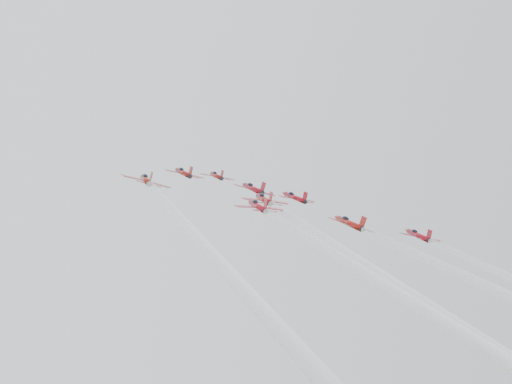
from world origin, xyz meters
name	(u,v)px	position (x,y,z in m)	size (l,w,h in m)	color
jet_lead	(216,176)	(-2.05, 22.05, 172.26)	(8.61, 10.56, 8.13)	maroon
jet_row2_left	(183,173)	(-12.85, 13.36, 165.70)	(9.22, 11.32, 8.71)	maroon
jet_row2_center	(253,188)	(2.85, 10.60, 163.63)	(10.28, 12.62, 9.71)	maroon
jet_row2_right	(295,197)	(13.30, 10.59, 163.62)	(9.29, 11.40, 8.77)	maroon
jet_center	(373,257)	(-1.05, -42.22, 123.68)	(9.74, 85.40, 64.90)	#9D0F10
jet_rear_farleft	(206,232)	(-26.61, -46.07, 120.77)	(9.03, 79.17, 60.17)	maroon
jet_rear_left	(370,271)	(-7.08, -50.68, 117.29)	(9.04, 79.25, 60.23)	#AE101E
jet_rear_right	(511,298)	(12.68, -51.98, 116.31)	(9.86, 86.50, 65.74)	#9F170F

